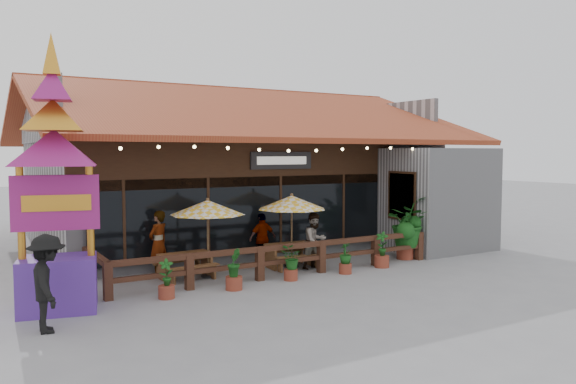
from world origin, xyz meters
TOP-DOWN VIEW (x-y plane):
  - ground at (0.00, 0.00)m, footprint 100.00×100.00m
  - restaurant_building at (0.26, 6.61)m, footprint 15.50×14.73m
  - patio_railing at (-2.25, -0.27)m, footprint 10.00×2.60m
  - umbrella_left at (-3.53, 0.61)m, footprint 2.55×2.55m
  - umbrella_right at (-0.84, 0.58)m, footprint 2.42×2.42m
  - picnic_table_left at (-4.11, 0.79)m, footprint 1.53×1.35m
  - picnic_table_right at (-0.86, 0.61)m, footprint 1.58×1.39m
  - thai_sign_tower at (-7.63, -0.85)m, footprint 2.84×2.84m
  - tropical_plant at (3.02, -0.16)m, footprint 1.85×1.91m
  - diner_a at (-4.66, 1.47)m, footprint 0.80×0.73m
  - diner_b at (-0.38, 0.01)m, footprint 0.92×0.77m
  - diner_c at (-1.31, 1.57)m, footprint 0.94×0.43m
  - pedestrian at (-8.03, -2.27)m, footprint 0.75×1.25m
  - planter_a at (-5.27, -1.02)m, footprint 0.39×0.39m
  - planter_b at (-3.53, -1.07)m, footprint 0.47×0.49m
  - planter_c at (-1.76, -0.90)m, footprint 0.73×0.71m
  - planter_d at (0.01, -0.97)m, footprint 0.43×0.43m
  - planter_e at (1.49, -0.81)m, footprint 0.44×0.46m

SIDE VIEW (x-z plane):
  - ground at x=0.00m, z-range 0.00..0.00m
  - planter_a at x=-5.27m, z-range -0.08..0.87m
  - planter_d at x=0.01m, z-range -0.02..0.88m
  - planter_e at x=1.49m, z-range -0.09..1.00m
  - picnic_table_left at x=-4.11m, z-range 0.12..0.82m
  - planter_b at x=-3.53m, z-range -0.05..0.99m
  - picnic_table_right at x=-0.86m, z-range 0.13..0.85m
  - planter_c at x=-1.76m, z-range 0.06..0.98m
  - patio_railing at x=-2.25m, z-range 0.15..1.07m
  - diner_c at x=-1.31m, z-range 0.00..1.57m
  - diner_b at x=-0.38m, z-range 0.00..1.68m
  - diner_a at x=-4.66m, z-range 0.00..1.84m
  - pedestrian at x=-8.03m, z-range 0.00..1.90m
  - tropical_plant at x=3.02m, z-range 0.15..2.17m
  - umbrella_left at x=-3.53m, z-range 0.82..3.04m
  - umbrella_right at x=-0.84m, z-range 0.83..3.07m
  - restaurant_building at x=0.26m, z-range -0.84..5.25m
  - thai_sign_tower at x=-7.63m, z-range 0.18..6.61m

